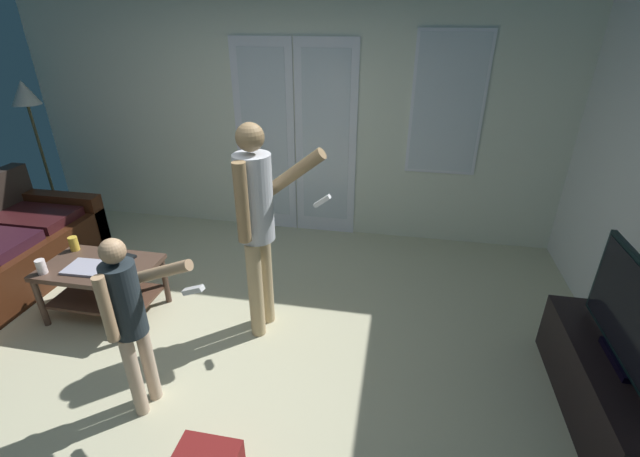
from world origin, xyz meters
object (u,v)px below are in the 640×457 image
at_px(cup_by_laptop, 41,267).
at_px(dvd_remote_slim, 127,256).
at_px(person_child, 130,313).
at_px(floor_lamp, 28,106).
at_px(flat_screen_tv, 634,319).
at_px(cup_near_edge, 74,244).
at_px(coffee_table, 102,279).
at_px(laptop_closed, 87,267).
at_px(person_adult, 257,216).
at_px(tv_remote_black, 123,273).
at_px(tv_stand, 606,389).

height_order(cup_by_laptop, dvd_remote_slim, cup_by_laptop).
xyz_separation_m(person_child, floor_lamp, (-2.47, 2.24, 0.68)).
bearing_deg(person_child, dvd_remote_slim, 125.60).
xyz_separation_m(flat_screen_tv, cup_near_edge, (-4.05, 0.54, -0.23)).
xyz_separation_m(coffee_table, dvd_remote_slim, (0.15, 0.17, 0.14)).
bearing_deg(floor_lamp, dvd_remote_slim, -35.44).
bearing_deg(floor_lamp, person_child, -42.23).
height_order(laptop_closed, cup_near_edge, cup_near_edge).
height_order(flat_screen_tv, person_child, person_child).
relative_size(person_adult, dvd_remote_slim, 9.79).
bearing_deg(cup_near_edge, person_adult, -3.72).
xyz_separation_m(laptop_closed, cup_near_edge, (-0.30, 0.25, 0.05)).
distance_m(flat_screen_tv, person_child, 2.88).
bearing_deg(dvd_remote_slim, tv_remote_black, -52.27).
height_order(floor_lamp, tv_remote_black, floor_lamp).
height_order(coffee_table, tv_stand, coffee_table).
xyz_separation_m(floor_lamp, tv_remote_black, (1.89, -1.50, -0.93)).
distance_m(cup_near_edge, dvd_remote_slim, 0.51).
distance_m(person_adult, tv_remote_black, 1.21).
height_order(person_adult, dvd_remote_slim, person_adult).
distance_m(person_child, floor_lamp, 3.40).
xyz_separation_m(flat_screen_tv, tv_remote_black, (-3.42, 0.27, -0.28)).
xyz_separation_m(tv_stand, person_adult, (-2.34, 0.43, 0.78)).
relative_size(cup_near_edge, tv_remote_black, 0.72).
bearing_deg(tv_remote_black, floor_lamp, 160.52).
bearing_deg(person_child, coffee_table, 136.24).
relative_size(flat_screen_tv, floor_lamp, 0.61).
bearing_deg(laptop_closed, tv_stand, -6.62).
bearing_deg(person_child, tv_stand, 9.28).
xyz_separation_m(person_adult, cup_near_edge, (-1.71, 0.11, -0.46)).
bearing_deg(flat_screen_tv, tv_remote_black, 175.48).
height_order(coffee_table, flat_screen_tv, flat_screen_tv).
xyz_separation_m(cup_near_edge, tv_remote_black, (0.63, -0.27, -0.05)).
xyz_separation_m(flat_screen_tv, laptop_closed, (-3.75, 0.29, -0.28)).
distance_m(cup_by_laptop, dvd_remote_slim, 0.61).
bearing_deg(tv_remote_black, dvd_remote_slim, 135.60).
xyz_separation_m(cup_near_edge, dvd_remote_slim, (0.50, -0.02, -0.05)).
height_order(person_child, laptop_closed, person_child).
relative_size(person_child, cup_near_edge, 9.98).
bearing_deg(dvd_remote_slim, cup_by_laptop, -133.50).
bearing_deg(person_child, tv_remote_black, 128.28).
bearing_deg(flat_screen_tv, floor_lamp, 161.52).
xyz_separation_m(floor_lamp, dvd_remote_slim, (1.76, -1.25, -0.93)).
distance_m(laptop_closed, dvd_remote_slim, 0.31).
distance_m(cup_near_edge, tv_remote_black, 0.69).
bearing_deg(cup_near_edge, tv_remote_black, -23.29).
bearing_deg(tv_stand, floor_lamp, 161.49).
bearing_deg(cup_by_laptop, dvd_remote_slim, 35.31).
bearing_deg(person_adult, coffee_table, -176.76).
bearing_deg(cup_by_laptop, cup_near_edge, 90.81).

